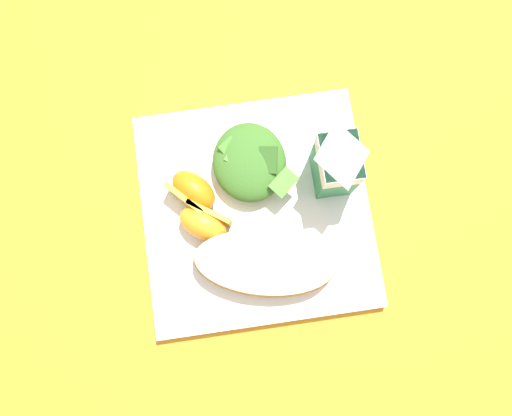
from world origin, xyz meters
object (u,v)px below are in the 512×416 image
object	(u,v)px
white_plate	(256,210)
cheesy_pizza_bread	(264,263)
green_salad_pile	(253,162)
orange_wedge_front	(193,191)
milk_carton	(337,163)
orange_wedge_middle	(204,222)

from	to	relation	value
white_plate	cheesy_pizza_bread	size ratio (longest dim) A/B	1.52
green_salad_pile	orange_wedge_front	xyz separation A→B (m)	(0.03, -0.08, -0.00)
green_salad_pile	milk_carton	world-z (taller)	milk_carton
cheesy_pizza_bread	white_plate	bearing A→B (deg)	179.96
green_salad_pile	orange_wedge_middle	bearing A→B (deg)	-46.37
cheesy_pizza_bread	orange_wedge_front	size ratio (longest dim) A/B	2.69
white_plate	green_salad_pile	world-z (taller)	green_salad_pile
cheesy_pizza_bread	orange_wedge_front	xyz separation A→B (m)	(-0.10, -0.07, 0.00)
green_salad_pile	orange_wedge_front	distance (m)	0.08
orange_wedge_front	orange_wedge_middle	bearing A→B (deg)	11.93
milk_carton	green_salad_pile	bearing A→B (deg)	-105.06
milk_carton	orange_wedge_front	distance (m)	0.18
orange_wedge_middle	orange_wedge_front	bearing A→B (deg)	-168.07
white_plate	cheesy_pizza_bread	world-z (taller)	cheesy_pizza_bread
white_plate	milk_carton	size ratio (longest dim) A/B	2.55
cheesy_pizza_bread	orange_wedge_middle	distance (m)	0.09
cheesy_pizza_bread	green_salad_pile	distance (m)	0.12
cheesy_pizza_bread	green_salad_pile	bearing A→B (deg)	178.16
milk_carton	white_plate	bearing A→B (deg)	-72.91
cheesy_pizza_bread	milk_carton	xyz separation A→B (m)	(-0.10, 0.10, 0.04)
green_salad_pile	orange_wedge_middle	distance (m)	0.09
orange_wedge_front	orange_wedge_middle	size ratio (longest dim) A/B	0.98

